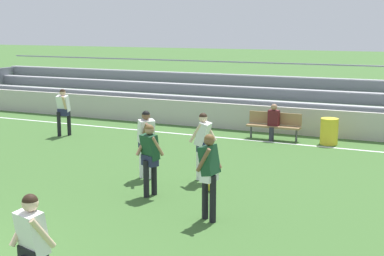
# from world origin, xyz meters

# --- Properties ---
(field_line_sideline) EXTENTS (44.00, 0.12, 0.01)m
(field_line_sideline) POSITION_xyz_m (0.00, 11.76, 0.00)
(field_line_sideline) COLOR white
(field_line_sideline) RESTS_ON ground
(sideline_wall) EXTENTS (48.00, 0.16, 0.94)m
(sideline_wall) POSITION_xyz_m (0.00, 13.35, 0.47)
(sideline_wall) COLOR #BCB7AD
(sideline_wall) RESTS_ON ground
(bleacher_stand) EXTENTS (25.94, 2.72, 2.25)m
(bleacher_stand) POSITION_xyz_m (0.21, 15.55, 0.95)
(bleacher_stand) COLOR #B2B2B7
(bleacher_stand) RESTS_ON ground
(bench_far_right) EXTENTS (1.80, 0.40, 0.90)m
(bench_far_right) POSITION_xyz_m (2.50, 12.25, 0.55)
(bench_far_right) COLOR #99754C
(bench_far_right) RESTS_ON ground
(trash_bin) EXTENTS (0.57, 0.57, 0.84)m
(trash_bin) POSITION_xyz_m (4.33, 12.23, 0.42)
(trash_bin) COLOR yellow
(trash_bin) RESTS_ON ground
(spectator_seated) EXTENTS (0.36, 0.42, 1.21)m
(spectator_seated) POSITION_xyz_m (2.50, 12.13, 0.70)
(spectator_seated) COLOR #2D2D38
(spectator_seated) RESTS_ON ground
(player_dark_deep_cover) EXTENTS (0.58, 0.41, 1.63)m
(player_dark_deep_cover) POSITION_xyz_m (1.73, 5.10, 0.96)
(player_dark_deep_cover) COLOR black
(player_dark_deep_cover) RESTS_ON ground
(player_white_pressing_high) EXTENTS (0.57, 0.44, 1.70)m
(player_white_pressing_high) POSITION_xyz_m (2.34, 6.65, 1.01)
(player_white_pressing_high) COLOR white
(player_white_pressing_high) RESTS_ON ground
(player_dark_challenging) EXTENTS (0.41, 0.50, 1.72)m
(player_dark_challenging) POSITION_xyz_m (3.53, 4.21, 1.03)
(player_dark_challenging) COLOR black
(player_dark_challenging) RESTS_ON ground
(player_white_overlapping) EXTENTS (0.48, 0.68, 1.71)m
(player_white_overlapping) POSITION_xyz_m (0.95, 6.33, 1.02)
(player_white_overlapping) COLOR white
(player_white_overlapping) RESTS_ON ground
(player_white_wide_left) EXTENTS (0.44, 0.57, 1.63)m
(player_white_wide_left) POSITION_xyz_m (-4.27, 9.80, 0.97)
(player_white_wide_left) COLOR black
(player_white_wide_left) RESTS_ON ground
(player_white_trailing_run) EXTENTS (0.56, 0.43, 1.71)m
(player_white_trailing_run) POSITION_xyz_m (2.94, -0.12, 1.02)
(player_white_trailing_run) COLOR black
(player_white_trailing_run) RESTS_ON ground
(soccer_ball) EXTENTS (0.22, 0.22, 0.22)m
(soccer_ball) POSITION_xyz_m (2.80, 5.96, 0.11)
(soccer_ball) COLOR yellow
(soccer_ball) RESTS_ON ground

